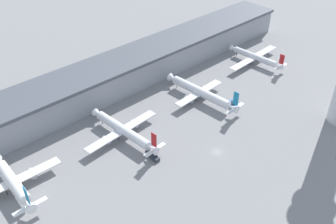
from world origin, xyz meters
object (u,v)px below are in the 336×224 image
at_px(airplane_gate_alpha, 13,182).
at_px(service_truck_fuel, 233,104).
at_px(airplane_gate_charlie, 201,92).
at_px(service_truck_catering, 153,156).
at_px(airplane_gate_bravo, 123,130).
at_px(airplane_gate_delta, 255,57).

distance_m(airplane_gate_alpha, service_truck_fuel, 106.29).
bearing_deg(airplane_gate_charlie, airplane_gate_alpha, 177.21).
relative_size(service_truck_catering, service_truck_fuel, 1.12).
height_order(airplane_gate_charlie, service_truck_catering, airplane_gate_charlie).
relative_size(airplane_gate_alpha, service_truck_catering, 5.02).
distance_m(airplane_gate_alpha, airplane_gate_bravo, 49.29).
bearing_deg(airplane_gate_charlie, service_truck_catering, -160.37).
bearing_deg(airplane_gate_delta, airplane_gate_alpha, -179.86).
height_order(airplane_gate_bravo, airplane_gate_charlie, airplane_gate_charlie).
bearing_deg(airplane_gate_charlie, airplane_gate_bravo, 177.50).
height_order(airplane_gate_charlie, airplane_gate_delta, airplane_gate_charlie).
distance_m(airplane_gate_bravo, service_truck_catering, 18.99).
relative_size(airplane_gate_delta, service_truck_catering, 5.54).
bearing_deg(airplane_gate_alpha, airplane_gate_delta, 0.14).
height_order(airplane_gate_bravo, service_truck_catering, airplane_gate_bravo).
bearing_deg(airplane_gate_charlie, airplane_gate_delta, 5.54).
xyz_separation_m(airplane_gate_alpha, airplane_gate_bravo, (49.22, -2.64, -0.30)).
bearing_deg(airplane_gate_bravo, airplane_gate_alpha, 176.93).
height_order(airplane_gate_bravo, service_truck_fuel, airplane_gate_bravo).
bearing_deg(airplane_gate_bravo, service_truck_fuel, -17.33).
relative_size(airplane_gate_bravo, service_truck_catering, 5.40).
distance_m(airplane_gate_bravo, airplane_gate_delta, 99.96).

